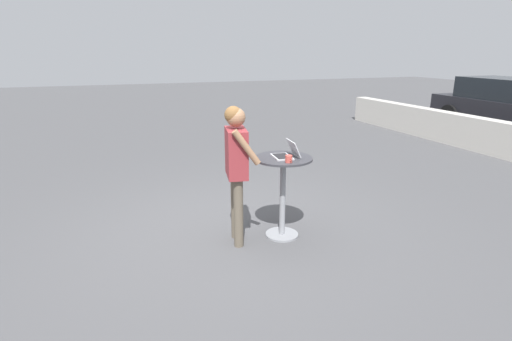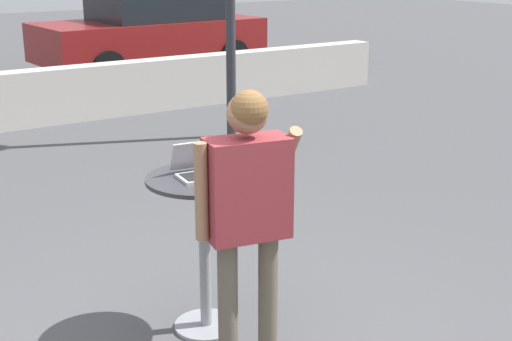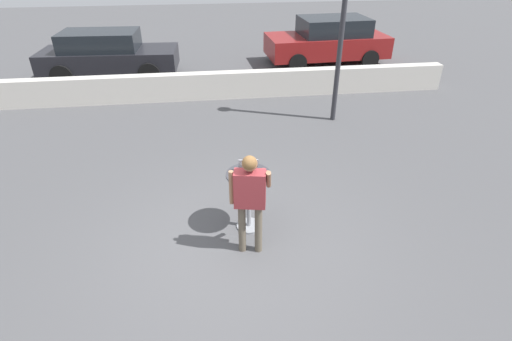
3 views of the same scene
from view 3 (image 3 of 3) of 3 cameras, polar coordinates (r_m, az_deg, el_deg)
The scene contains 9 objects.
ground_plane at distance 6.14m, azimuth -3.05°, elevation -11.30°, with size 50.00×50.00×0.00m, color #4C4C4F.
pavement_kerb at distance 11.72m, azimuth -5.94°, elevation 11.98°, with size 13.60×0.35×0.75m.
cafe_table at distance 6.17m, azimuth -1.07°, elevation -2.99°, with size 0.68×0.68×1.00m.
laptop at distance 6.00m, azimuth -1.09°, elevation 0.06°, with size 0.33×0.32×0.20m.
coffee_mug at distance 5.97m, azimuth 1.04°, elevation -0.15°, with size 0.11×0.08×0.08m.
standing_person at distance 5.50m, azimuth -0.89°, elevation -3.23°, with size 0.61×0.33×1.62m.
parked_car_near_street at distance 14.21m, azimuth -20.48°, elevation 15.28°, with size 4.35×1.94×1.49m.
parked_car_further_down at distance 15.36m, azimuth 10.28°, elevation 17.82°, with size 4.36×2.20×1.59m.
street_lamp at distance 9.79m, azimuth 12.57°, elevation 22.39°, with size 0.32×0.32×4.35m.
Camera 3 is at (-0.28, -4.56, 4.10)m, focal length 28.00 mm.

